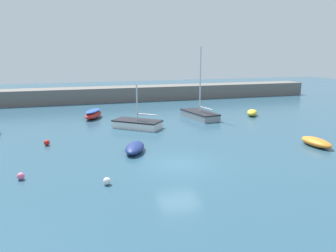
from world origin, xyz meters
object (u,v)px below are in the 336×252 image
object	(u,v)px
rowboat_white_midwater	(316,142)
mooring_buoy_pink	(21,176)
dinghy_near_pier	(252,113)
sailboat_tall_mast	(200,114)
open_tender_yellow	(135,148)
mooring_buoy_red	(47,143)
mooring_buoy_white	(107,181)
sailboat_twin_hulled	(137,124)
rowboat_with_red_cover	(93,114)

from	to	relation	value
rowboat_white_midwater	mooring_buoy_pink	bearing A→B (deg)	92.32
dinghy_near_pier	mooring_buoy_pink	bearing A→B (deg)	-26.85
sailboat_tall_mast	mooring_buoy_pink	bearing A→B (deg)	119.84
open_tender_yellow	dinghy_near_pier	xyz separation A→B (m)	(14.57, 9.27, 0.03)
mooring_buoy_red	mooring_buoy_pink	distance (m)	6.62
mooring_buoy_white	mooring_buoy_pink	size ratio (longest dim) A/B	1.01
sailboat_tall_mast	mooring_buoy_red	size ratio (longest dim) A/B	16.93
rowboat_white_midwater	sailboat_tall_mast	xyz separation A→B (m)	(-4.09, 11.97, 0.13)
sailboat_twin_hulled	mooring_buoy_red	xyz separation A→B (m)	(-7.45, -3.69, -0.16)
rowboat_white_midwater	sailboat_tall_mast	distance (m)	12.65
mooring_buoy_white	rowboat_white_midwater	bearing A→B (deg)	10.25
mooring_buoy_pink	mooring_buoy_white	bearing A→B (deg)	-25.39
sailboat_tall_mast	sailboat_twin_hulled	bearing A→B (deg)	99.65
rowboat_white_midwater	sailboat_twin_hulled	xyz separation A→B (m)	(-11.09, 9.52, 0.08)
open_tender_yellow	mooring_buoy_red	size ratio (longest dim) A/B	7.18
sailboat_twin_hulled	rowboat_with_red_cover	xyz separation A→B (m)	(-3.42, 5.60, 0.08)
dinghy_near_pier	sailboat_twin_hulled	bearing A→B (deg)	-47.62
rowboat_white_midwater	mooring_buoy_red	size ratio (longest dim) A/B	6.53
sailboat_tall_mast	mooring_buoy_red	xyz separation A→B (m)	(-14.44, -6.14, -0.22)
open_tender_yellow	mooring_buoy_pink	distance (m)	7.42
sailboat_twin_hulled	dinghy_near_pier	xyz separation A→B (m)	(12.90, 2.13, -0.04)
mooring_buoy_white	mooring_buoy_pink	distance (m)	4.73
sailboat_twin_hulled	rowboat_with_red_cover	size ratio (longest dim) A/B	1.27
rowboat_white_midwater	rowboat_with_red_cover	bearing A→B (deg)	44.00
dinghy_near_pier	mooring_buoy_pink	xyz separation A→B (m)	(-21.31, -12.37, -0.14)
open_tender_yellow	mooring_buoy_red	bearing A→B (deg)	81.26
rowboat_with_red_cover	sailboat_tall_mast	distance (m)	10.88
open_tender_yellow	rowboat_with_red_cover	xyz separation A→B (m)	(-1.75, 12.75, 0.15)
mooring_buoy_white	dinghy_near_pier	bearing A→B (deg)	40.20
dinghy_near_pier	sailboat_tall_mast	distance (m)	5.91
rowboat_with_red_cover	mooring_buoy_pink	world-z (taller)	rowboat_with_red_cover
sailboat_twin_hulled	sailboat_tall_mast	bearing A→B (deg)	-120.64
mooring_buoy_white	mooring_buoy_red	bearing A→B (deg)	111.08
sailboat_twin_hulled	open_tender_yellow	distance (m)	7.34
rowboat_with_red_cover	sailboat_tall_mast	xyz separation A→B (m)	(10.42, -3.16, -0.02)
rowboat_with_red_cover	sailboat_tall_mast	world-z (taller)	sailboat_tall_mast
dinghy_near_pier	mooring_buoy_red	bearing A→B (deg)	-41.02
dinghy_near_pier	rowboat_with_red_cover	size ratio (longest dim) A/B	0.65
open_tender_yellow	mooring_buoy_pink	bearing A→B (deg)	136.79
rowboat_with_red_cover	mooring_buoy_red	xyz separation A→B (m)	(-4.02, -9.30, -0.24)
open_tender_yellow	mooring_buoy_red	world-z (taller)	open_tender_yellow
sailboat_tall_mast	dinghy_near_pier	bearing A→B (deg)	-102.76
rowboat_white_midwater	dinghy_near_pier	bearing A→B (deg)	-8.65
mooring_buoy_white	mooring_buoy_pink	xyz separation A→B (m)	(-4.27, 2.03, -0.00)
sailboat_twin_hulled	dinghy_near_pier	size ratio (longest dim) A/B	1.96
sailboat_tall_mast	mooring_buoy_pink	world-z (taller)	sailboat_tall_mast
sailboat_tall_mast	mooring_buoy_white	size ratio (longest dim) A/B	18.45
dinghy_near_pier	sailboat_tall_mast	bearing A→B (deg)	-60.10
sailboat_twin_hulled	rowboat_with_red_cover	distance (m)	6.57
sailboat_twin_hulled	mooring_buoy_pink	size ratio (longest dim) A/B	11.72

